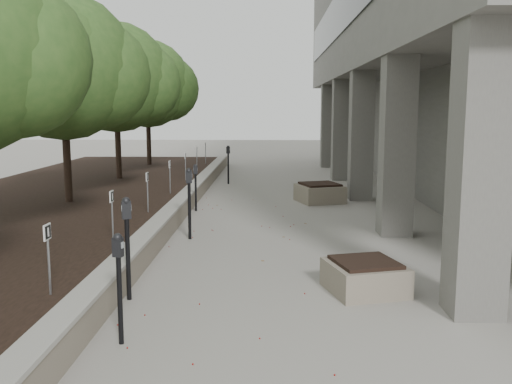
# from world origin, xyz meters

# --- Properties ---
(ground) EXTENTS (90.00, 90.00, 0.00)m
(ground) POSITION_xyz_m (0.00, 0.00, 0.00)
(ground) COLOR gray
(ground) RESTS_ON ground
(retaining_wall) EXTENTS (0.39, 26.00, 0.50)m
(retaining_wall) POSITION_xyz_m (-1.82, 9.00, 0.25)
(retaining_wall) COLOR gray
(retaining_wall) RESTS_ON ground
(planting_bed) EXTENTS (7.00, 26.00, 0.40)m
(planting_bed) POSITION_xyz_m (-5.50, 9.00, 0.20)
(planting_bed) COLOR black
(planting_bed) RESTS_ON ground
(crabapple_tree_3) EXTENTS (4.60, 4.00, 5.44)m
(crabapple_tree_3) POSITION_xyz_m (-4.80, 8.00, 3.12)
(crabapple_tree_3) COLOR #2F5320
(crabapple_tree_3) RESTS_ON planting_bed
(crabapple_tree_4) EXTENTS (4.60, 4.00, 5.44)m
(crabapple_tree_4) POSITION_xyz_m (-4.80, 13.00, 3.12)
(crabapple_tree_4) COLOR #2F5320
(crabapple_tree_4) RESTS_ON planting_bed
(crabapple_tree_5) EXTENTS (4.60, 4.00, 5.44)m
(crabapple_tree_5) POSITION_xyz_m (-4.80, 18.00, 3.12)
(crabapple_tree_5) COLOR #2F5320
(crabapple_tree_5) RESTS_ON planting_bed
(parking_sign_2) EXTENTS (0.04, 0.22, 0.96)m
(parking_sign_2) POSITION_xyz_m (-2.35, 0.50, 0.88)
(parking_sign_2) COLOR black
(parking_sign_2) RESTS_ON planting_bed
(parking_sign_3) EXTENTS (0.04, 0.22, 0.96)m
(parking_sign_3) POSITION_xyz_m (-2.35, 3.50, 0.88)
(parking_sign_3) COLOR black
(parking_sign_3) RESTS_ON planting_bed
(parking_sign_4) EXTENTS (0.04, 0.22, 0.96)m
(parking_sign_4) POSITION_xyz_m (-2.35, 6.50, 0.88)
(parking_sign_4) COLOR black
(parking_sign_4) RESTS_ON planting_bed
(parking_sign_5) EXTENTS (0.04, 0.22, 0.96)m
(parking_sign_5) POSITION_xyz_m (-2.35, 9.50, 0.88)
(parking_sign_5) COLOR black
(parking_sign_5) RESTS_ON planting_bed
(parking_sign_6) EXTENTS (0.04, 0.22, 0.96)m
(parking_sign_6) POSITION_xyz_m (-2.35, 12.50, 0.88)
(parking_sign_6) COLOR black
(parking_sign_6) RESTS_ON planting_bed
(parking_sign_7) EXTENTS (0.04, 0.22, 0.96)m
(parking_sign_7) POSITION_xyz_m (-2.35, 15.50, 0.88)
(parking_sign_7) COLOR black
(parking_sign_7) RESTS_ON planting_bed
(parking_sign_8) EXTENTS (0.04, 0.22, 0.96)m
(parking_sign_8) POSITION_xyz_m (-2.35, 18.50, 0.88)
(parking_sign_8) COLOR black
(parking_sign_8) RESTS_ON planting_bed
(parking_meter_1) EXTENTS (0.18, 0.16, 1.57)m
(parking_meter_1) POSITION_xyz_m (-1.55, 1.46, 0.78)
(parking_meter_1) COLOR black
(parking_meter_1) RESTS_ON ground
(parking_meter_2) EXTENTS (0.16, 0.13, 1.39)m
(parking_meter_2) POSITION_xyz_m (-1.25, -0.13, 0.69)
(parking_meter_2) COLOR black
(parking_meter_2) RESTS_ON ground
(parking_meter_3) EXTENTS (0.17, 0.13, 1.58)m
(parking_meter_3) POSITION_xyz_m (-1.20, 5.43, 0.79)
(parking_meter_3) COLOR black
(parking_meter_3) RESTS_ON ground
(parking_meter_4) EXTENTS (0.15, 0.12, 1.32)m
(parking_meter_4) POSITION_xyz_m (-1.52, 8.83, 0.66)
(parking_meter_4) COLOR black
(parking_meter_4) RESTS_ON ground
(parking_meter_5) EXTENTS (0.17, 0.14, 1.47)m
(parking_meter_5) POSITION_xyz_m (-1.03, 14.54, 0.74)
(parking_meter_5) COLOR black
(parking_meter_5) RESTS_ON ground
(planter_front) EXTENTS (1.34, 1.34, 0.51)m
(planter_front) POSITION_xyz_m (2.06, 1.91, 0.26)
(planter_front) COLOR gray
(planter_front) RESTS_ON ground
(planter_back) EXTENTS (1.59, 1.59, 0.59)m
(planter_back) POSITION_xyz_m (2.10, 10.47, 0.29)
(planter_back) COLOR gray
(planter_back) RESTS_ON ground
(berry_scatter) EXTENTS (3.30, 14.10, 0.02)m
(berry_scatter) POSITION_xyz_m (-0.10, 5.00, 0.01)
(berry_scatter) COLOR maroon
(berry_scatter) RESTS_ON ground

